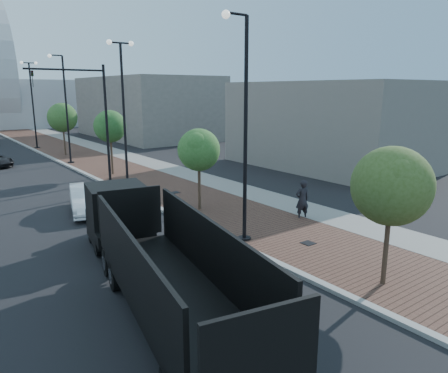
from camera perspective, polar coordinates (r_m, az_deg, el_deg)
sidewalk at (r=45.69m, az=-18.80°, el=4.41°), size 7.00×140.00×0.12m
concrete_strip at (r=46.57m, az=-15.64°, el=4.78°), size 2.40×140.00×0.13m
curb at (r=44.76m, az=-23.06°, el=3.91°), size 0.30×140.00×0.14m
dump_truck at (r=14.62m, az=-11.64°, el=-7.62°), size 4.67×13.47×3.01m
white_sedan at (r=23.31m, az=-18.18°, el=-1.59°), size 2.64×4.73×1.48m
pedestrian at (r=21.17m, az=10.59°, el=-1.81°), size 0.84×0.65×2.03m
streetlight_1 at (r=17.06m, az=2.64°, el=6.23°), size 1.44×0.56×9.21m
streetlight_2 at (r=27.40m, az=-13.44°, el=9.46°), size 1.72×0.56×9.28m
streetlight_3 at (r=38.69m, az=-20.74°, el=9.21°), size 1.44×0.56×9.21m
streetlight_4 at (r=50.32m, az=-24.55°, el=10.12°), size 1.72×0.56×9.28m
traffic_mast at (r=29.85m, az=-17.39°, el=9.80°), size 5.09×0.20×8.00m
tree_0 at (r=14.17m, az=21.85°, el=0.05°), size 2.54×2.52×4.68m
tree_1 at (r=21.90m, az=-3.37°, el=4.98°), size 2.28×2.21×4.42m
tree_2 at (r=32.51m, az=-15.18°, el=7.88°), size 2.43×2.39×4.91m
tree_3 at (r=43.86m, az=-21.07°, el=8.74°), size 2.79×2.79×5.14m
commercial_block_ne at (r=59.29m, az=-10.48°, el=10.53°), size 12.00×22.00×8.00m
commercial_block_e at (r=36.60m, az=14.20°, el=8.15°), size 10.00×16.00×7.00m
utility_cover_1 at (r=17.94m, az=11.38°, el=-7.55°), size 0.50×0.50×0.02m
utility_cover_2 at (r=26.22m, az=-6.67°, el=-0.80°), size 0.50×0.50×0.02m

